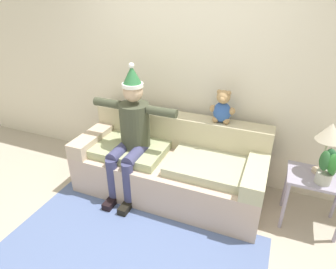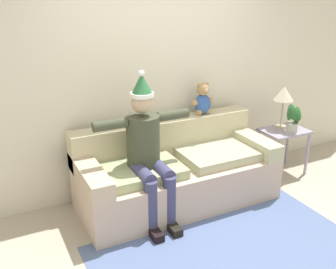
# 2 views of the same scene
# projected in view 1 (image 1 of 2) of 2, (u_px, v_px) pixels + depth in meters

# --- Properties ---
(ground_plane) EXTENTS (10.00, 10.00, 0.00)m
(ground_plane) POSITION_uv_depth(u_px,v_px,m) (132.00, 249.00, 2.74)
(ground_plane) COLOR #AFA392
(back_wall) EXTENTS (7.00, 0.10, 2.70)m
(back_wall) POSITION_uv_depth(u_px,v_px,m) (188.00, 71.00, 3.39)
(back_wall) COLOR beige
(back_wall) RESTS_ON ground_plane
(couch) EXTENTS (2.18, 0.92, 0.87)m
(couch) POSITION_uv_depth(u_px,v_px,m) (171.00, 165.00, 3.41)
(couch) COLOR #C6AA97
(couch) RESTS_ON ground_plane
(person_seated) EXTENTS (1.02, 0.77, 1.55)m
(person_seated) POSITION_uv_depth(u_px,v_px,m) (131.00, 132.00, 3.21)
(person_seated) COLOR #3F4331
(person_seated) RESTS_ON ground_plane
(teddy_bear) EXTENTS (0.29, 0.17, 0.38)m
(teddy_bear) POSITION_uv_depth(u_px,v_px,m) (222.00, 108.00, 3.15)
(teddy_bear) COLOR #3056A4
(teddy_bear) RESTS_ON couch
(side_table) EXTENTS (0.57, 0.42, 0.59)m
(side_table) POSITION_uv_depth(u_px,v_px,m) (316.00, 185.00, 2.83)
(side_table) COLOR #968EA6
(side_table) RESTS_ON ground_plane
(table_lamp) EXTENTS (0.24, 0.24, 0.54)m
(table_lamp) POSITION_uv_depth(u_px,v_px,m) (330.00, 135.00, 2.65)
(table_lamp) COLOR #C0A990
(table_lamp) RESTS_ON side_table
(potted_plant) EXTENTS (0.20, 0.24, 0.36)m
(potted_plant) POSITION_uv_depth(u_px,v_px,m) (327.00, 167.00, 2.61)
(potted_plant) COLOR #B0B0A1
(potted_plant) RESTS_ON side_table
(area_rug) EXTENTS (2.48, 1.37, 0.01)m
(area_rug) POSITION_uv_depth(u_px,v_px,m) (129.00, 252.00, 2.70)
(area_rug) COLOR slate
(area_rug) RESTS_ON ground_plane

